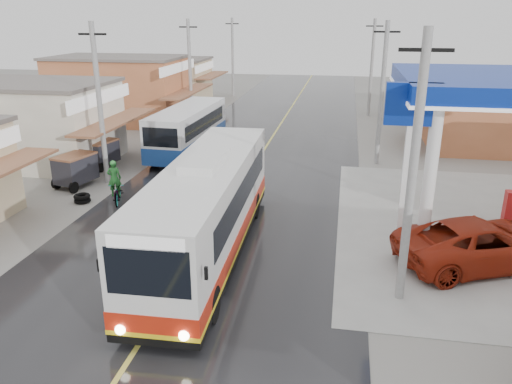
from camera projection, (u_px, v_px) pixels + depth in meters
ground at (182, 278)px, 16.58m from camera, size 120.00×120.00×0.00m
road at (259, 158)px, 30.49m from camera, size 12.00×90.00×0.02m
centre_line at (259, 158)px, 30.49m from camera, size 0.15×90.00×0.01m
shopfronts_left at (86, 138)px, 35.44m from camera, size 11.00×44.00×5.20m
utility_poles_left at (156, 149)px, 32.59m from camera, size 1.60×50.00×8.00m
utility_poles_right at (376, 164)px, 29.33m from camera, size 1.60×36.00×8.00m
coach_bus at (208, 208)px, 17.69m from camera, size 2.95×11.98×3.72m
second_bus at (188, 129)px, 30.91m from camera, size 2.71×8.80×2.89m
jeepney at (481, 243)px, 17.21m from camera, size 6.49×4.84×1.64m
cyclist at (117, 189)px, 23.02m from camera, size 1.28×2.05×2.09m
tricycle_near at (101, 152)px, 28.36m from camera, size 1.70×2.25×1.56m
tricycle_far at (75, 168)px, 25.13m from camera, size 1.84×2.42×1.67m
tyre_stack at (82, 198)px, 23.22m from camera, size 0.76×0.76×0.39m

